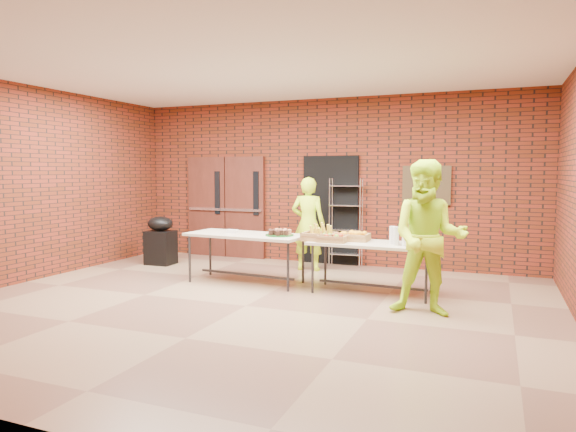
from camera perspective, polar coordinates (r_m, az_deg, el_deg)
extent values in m
cube|color=brown|center=(7.01, -4.70, -10.08)|extent=(8.00, 7.00, 0.04)
cube|color=silver|center=(6.92, -4.90, 16.81)|extent=(8.00, 7.00, 0.04)
cube|color=maroon|center=(10.04, 4.33, 3.83)|extent=(8.00, 0.04, 3.20)
cube|color=maroon|center=(3.97, -28.42, 1.48)|extent=(8.00, 0.04, 3.20)
cube|color=maroon|center=(9.31, -27.50, 3.19)|extent=(0.04, 7.00, 3.20)
cube|color=#4E2016|center=(11.09, -8.97, 1.05)|extent=(0.88, 0.08, 2.10)
cube|color=#4E2016|center=(10.66, -4.82, 0.94)|extent=(0.88, 0.08, 2.10)
cube|color=black|center=(10.89, -7.86, 2.58)|extent=(0.12, 0.02, 0.90)
cube|color=black|center=(10.47, -3.59, 2.52)|extent=(0.12, 0.02, 0.90)
cube|color=silver|center=(10.82, -7.09, 0.71)|extent=(1.70, 0.04, 0.05)
cube|color=black|center=(9.98, 4.76, 0.66)|extent=(1.10, 0.06, 2.10)
cube|color=#3F2F19|center=(9.56, 15.13, 3.32)|extent=(0.85, 0.04, 0.70)
cube|color=tan|center=(8.30, -4.69, -2.12)|extent=(2.00, 0.97, 0.04)
cube|color=#2C2C31|center=(8.40, -4.66, -6.50)|extent=(1.72, 0.18, 0.03)
cylinder|color=#2C2C31|center=(9.04, -8.64, -4.12)|extent=(0.04, 0.04, 0.75)
cylinder|color=#2C2C31|center=(8.31, 1.68, -4.88)|extent=(0.04, 0.04, 0.75)
cylinder|color=#2C2C31|center=(8.50, -10.87, -4.74)|extent=(0.04, 0.04, 0.75)
cylinder|color=#2C2C31|center=(7.71, 0.00, -5.64)|extent=(0.04, 0.04, 0.75)
cube|color=tan|center=(7.63, 9.34, -3.09)|extent=(1.87, 0.85, 0.04)
cube|color=#2C2C31|center=(7.74, 9.28, -7.59)|extent=(1.64, 0.12, 0.03)
cylinder|color=#2C2C31|center=(8.20, 4.17, -5.16)|extent=(0.04, 0.04, 0.72)
cylinder|color=#2C2C31|center=(7.86, 15.66, -5.77)|extent=(0.04, 0.04, 0.72)
cylinder|color=#2C2C31|center=(7.63, 2.75, -5.92)|extent=(0.04, 0.04, 0.72)
cylinder|color=#2C2C31|center=(7.26, 15.11, -6.64)|extent=(0.04, 0.04, 0.72)
cube|color=#AE7C46|center=(7.78, 3.56, -2.44)|extent=(0.50, 0.39, 0.08)
cube|color=#AE7C46|center=(7.80, 7.33, -2.48)|extent=(0.45, 0.35, 0.07)
cube|color=#AE7C46|center=(7.62, 4.99, -2.66)|extent=(0.42, 0.32, 0.06)
cylinder|color=#124413|center=(8.02, -0.95, -2.13)|extent=(0.45, 0.45, 0.02)
cube|color=silver|center=(8.39, -6.22, -1.71)|extent=(0.17, 0.11, 0.06)
cube|color=#56331D|center=(7.55, 14.31, -1.22)|extent=(0.38, 0.34, 0.50)
cylinder|color=silver|center=(7.41, 11.89, -2.19)|extent=(0.09, 0.09, 0.26)
cylinder|color=silver|center=(7.37, 12.81, -2.44)|extent=(0.07, 0.07, 0.21)
cylinder|color=silver|center=(7.53, 11.51, -2.09)|extent=(0.09, 0.09, 0.26)
cube|color=black|center=(10.26, -13.96, -3.42)|extent=(0.53, 0.44, 0.65)
ellipsoid|color=black|center=(10.20, -14.02, -0.83)|extent=(0.52, 0.45, 0.28)
imported|color=#CBFE1C|center=(9.31, 2.25, -0.87)|extent=(0.66, 0.47, 1.70)
imported|color=#CBFE1C|center=(6.62, 15.35, -2.36)|extent=(0.98, 0.78, 1.95)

